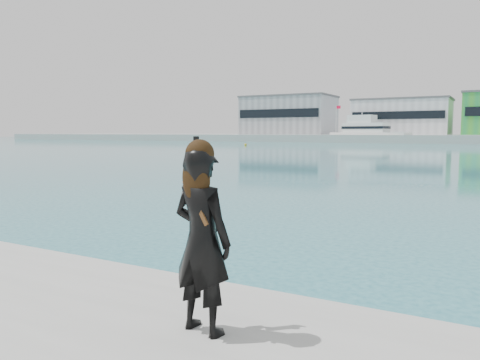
# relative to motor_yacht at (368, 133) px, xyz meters

# --- Properties ---
(warehouse_grey_left) EXTENTS (26.52, 16.36, 11.50)m
(warehouse_grey_left) POSITION_rel_motor_yacht_xyz_m (-27.17, 13.19, 5.20)
(warehouse_grey_left) COLOR gray
(warehouse_grey_left) RESTS_ON far_quay
(warehouse_white) EXTENTS (24.48, 15.35, 9.50)m
(warehouse_white) POSITION_rel_motor_yacht_xyz_m (5.83, 13.19, 4.20)
(warehouse_white) COLOR silver
(warehouse_white) RESTS_ON far_quay
(flagpole_left) EXTENTS (1.28, 0.16, 8.00)m
(flagpole_left) POSITION_rel_motor_yacht_xyz_m (-10.08, 6.21, 3.98)
(flagpole_left) COLOR silver
(flagpole_left) RESTS_ON far_quay
(motor_yacht) EXTENTS (20.21, 9.06, 9.11)m
(motor_yacht) POSITION_rel_motor_yacht_xyz_m (0.00, 0.00, 0.00)
(motor_yacht) COLOR white
(motor_yacht) RESTS_ON ground
(buoy_far) EXTENTS (0.50, 0.50, 0.50)m
(buoy_far) POSITION_rel_motor_yacht_xyz_m (-14.99, -36.64, -2.56)
(buoy_far) COLOR gold
(buoy_far) RESTS_ON ground
(woman) EXTENTS (0.66, 0.48, 1.77)m
(woman) POSITION_rel_motor_yacht_xyz_m (27.11, -115.11, -0.87)
(woman) COLOR black
(woman) RESTS_ON near_quay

